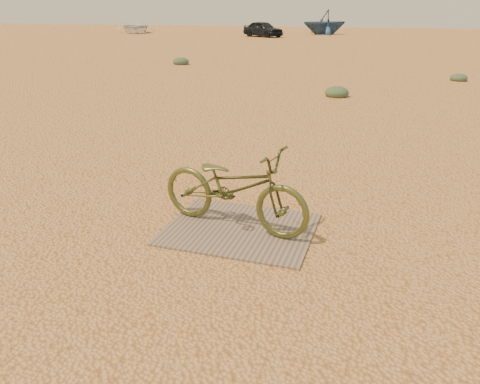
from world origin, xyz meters
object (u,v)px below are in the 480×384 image
(boat_far_left, at_px, (325,22))
(boat_near_left, at_px, (135,27))
(bicycle, at_px, (234,187))
(car, at_px, (263,29))
(plywood_board, at_px, (240,229))

(boat_far_left, bearing_deg, boat_near_left, -114.98)
(bicycle, relative_size, car, 0.47)
(car, bearing_deg, boat_far_left, -6.99)
(plywood_board, height_order, bicycle, bicycle)
(car, distance_m, boat_far_left, 7.13)
(plywood_board, xyz_separation_m, car, (-9.65, 35.86, 0.63))
(boat_far_left, bearing_deg, car, -72.16)
(plywood_board, xyz_separation_m, boat_far_left, (-5.33, 41.51, 1.08))
(plywood_board, xyz_separation_m, boat_near_left, (-23.33, 38.41, 0.54))
(plywood_board, distance_m, car, 37.14)
(plywood_board, bearing_deg, boat_far_left, 97.32)
(boat_near_left, xyz_separation_m, boat_far_left, (18.00, 3.10, 0.54))
(bicycle, height_order, boat_far_left, boat_far_left)
(boat_near_left, distance_m, boat_far_left, 18.27)
(plywood_board, height_order, boat_far_left, boat_far_left)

